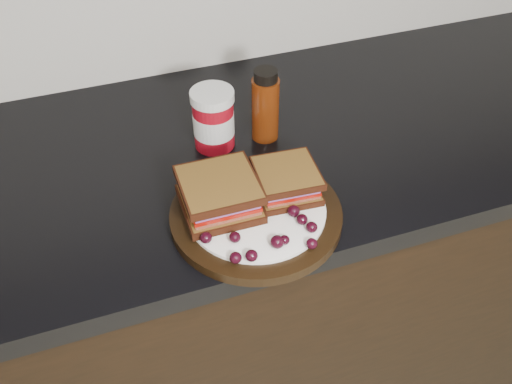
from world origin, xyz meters
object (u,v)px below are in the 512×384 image
at_px(condiment_jar, 213,119).
at_px(oil_bottle, 265,105).
at_px(plate, 256,215).
at_px(sandwich_left, 219,194).

bearing_deg(condiment_jar, oil_bottle, -3.91).
xyz_separation_m(condiment_jar, oil_bottle, (0.10, -0.01, 0.01)).
distance_m(plate, condiment_jar, 0.22).
xyz_separation_m(plate, oil_bottle, (0.09, 0.20, 0.06)).
relative_size(sandwich_left, oil_bottle, 0.84).
bearing_deg(oil_bottle, condiment_jar, 176.09).
distance_m(plate, oil_bottle, 0.23).
bearing_deg(condiment_jar, plate, -87.72).
bearing_deg(condiment_jar, sandwich_left, -103.39).
height_order(plate, condiment_jar, condiment_jar).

